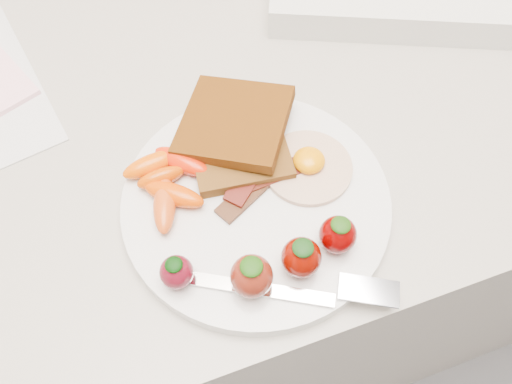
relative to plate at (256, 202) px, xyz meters
name	(u,v)px	position (x,y,z in m)	size (l,w,h in m)	color
counter	(229,255)	(0.00, 0.15, -0.46)	(2.00, 0.60, 0.90)	gray
plate	(256,202)	(0.00, 0.00, 0.00)	(0.27, 0.27, 0.02)	silver
toast_lower	(239,148)	(0.00, 0.06, 0.02)	(0.10, 0.10, 0.01)	#4A240A
toast_upper	(234,122)	(0.00, 0.08, 0.03)	(0.11, 0.11, 0.01)	black
fried_egg	(308,165)	(0.06, 0.01, 0.01)	(0.10, 0.10, 0.02)	silver
bacon_strips	(256,180)	(0.01, 0.02, 0.01)	(0.10, 0.08, 0.01)	black
baby_carrots	(167,180)	(-0.08, 0.04, 0.02)	(0.09, 0.11, 0.02)	#C74200
strawberries	(275,260)	(-0.01, -0.08, 0.03)	(0.18, 0.06, 0.05)	#5A0A17
fork	(311,290)	(0.01, -0.11, 0.01)	(0.18, 0.09, 0.00)	white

